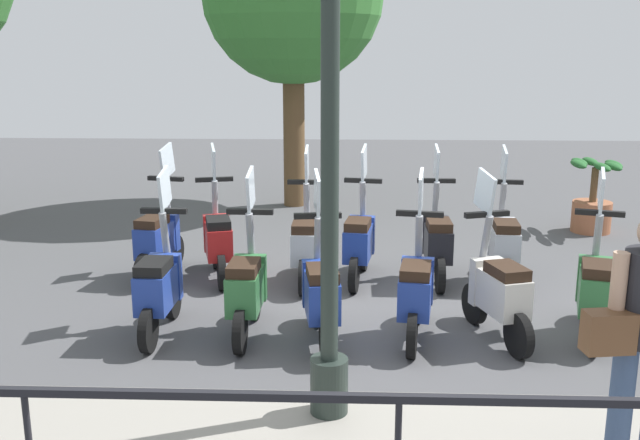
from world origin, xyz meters
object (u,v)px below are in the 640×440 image
object	(u,v)px
scooter_far_0	(503,243)
scooter_near_1	(498,290)
scooter_near_0	(595,288)
scooter_far_2	(359,241)
scooter_far_4	(218,239)
scooter_near_4	(247,287)
scooter_far_5	(159,238)
scooter_near_5	(159,285)
scooter_near_3	(321,292)
scooter_near_2	(416,290)
lamp_post_near	(330,132)
scooter_far_3	(305,243)
potted_palm	(593,202)
scooter_far_1	(437,241)

from	to	relation	value
scooter_far_0	scooter_near_1	bearing A→B (deg)	170.94
scooter_near_0	scooter_far_0	bearing A→B (deg)	34.29
scooter_far_2	scooter_far_4	size ratio (longest dim) A/B	1.00
scooter_near_1	scooter_near_4	size ratio (longest dim) A/B	1.00
scooter_near_4	scooter_far_5	xyz separation A→B (m)	(1.69, 1.27, 0.00)
scooter_near_5	scooter_far_5	bearing A→B (deg)	16.10
scooter_near_1	scooter_far_4	bearing A→B (deg)	42.40
scooter_near_1	scooter_far_5	xyz separation A→B (m)	(1.70, 3.56, 0.00)
scooter_near_1	scooter_near_3	distance (m)	1.61
scooter_near_0	scooter_near_2	bearing A→B (deg)	109.99
scooter_near_0	scooter_far_0	xyz separation A→B (m)	(1.55, 0.51, 0.00)
lamp_post_near	scooter_far_3	distance (m)	3.62
scooter_near_5	scooter_far_4	distance (m)	1.68
scooter_near_4	scooter_far_2	world-z (taller)	same
scooter_near_2	scooter_far_0	bearing A→B (deg)	-25.85
scooter_near_2	scooter_near_3	xyz separation A→B (m)	(-0.11, 0.87, 0.00)
scooter_far_5	scooter_near_1	bearing A→B (deg)	-105.27
potted_palm	scooter_far_0	bearing A→B (deg)	143.45
potted_palm	scooter_near_4	world-z (taller)	scooter_near_4
scooter_near_1	scooter_far_4	world-z (taller)	same
scooter_near_5	scooter_far_5	size ratio (longest dim) A/B	1.00
lamp_post_near	scooter_near_4	size ratio (longest dim) A/B	2.86
scooter_far_3	scooter_far_4	size ratio (longest dim) A/B	1.00
scooter_far_1	scooter_far_5	size ratio (longest dim) A/B	1.00
scooter_near_0	scooter_far_5	size ratio (longest dim) A/B	1.00
scooter_near_1	scooter_near_3	bearing A→B (deg)	77.28
scooter_near_2	scooter_far_4	size ratio (longest dim) A/B	1.00
scooter_near_1	scooter_far_3	xyz separation A→B (m)	(1.54, 1.85, 0.00)
scooter_far_5	scooter_near_5	bearing A→B (deg)	-154.84
scooter_near_0	scooter_near_2	distance (m)	1.65
scooter_near_1	scooter_far_0	world-z (taller)	same
scooter_far_1	potted_palm	bearing A→B (deg)	-46.40
lamp_post_near	scooter_near_5	bearing A→B (deg)	43.86
scooter_near_3	potted_palm	bearing A→B (deg)	-50.19
lamp_post_near	potted_palm	xyz separation A→B (m)	(5.75, -3.69, -1.66)
lamp_post_near	scooter_far_0	xyz separation A→B (m)	(3.32, -1.89, -1.63)
scooter_near_4	scooter_near_1	bearing A→B (deg)	-88.79
lamp_post_near	scooter_near_2	distance (m)	2.44
scooter_near_4	scooter_far_4	size ratio (longest dim) A/B	1.00
lamp_post_near	scooter_near_5	size ratio (longest dim) A/B	2.86
scooter_near_1	scooter_far_2	bearing A→B (deg)	19.36
scooter_far_3	scooter_far_5	distance (m)	1.73
scooter_far_0	scooter_near_0	bearing A→B (deg)	-157.42
potted_palm	scooter_near_1	size ratio (longest dim) A/B	0.69
scooter_near_2	scooter_near_4	bearing A→B (deg)	97.69
scooter_near_1	scooter_far_3	bearing A→B (deg)	32.83
scooter_far_1	scooter_far_4	size ratio (longest dim) A/B	1.00
scooter_near_5	scooter_far_4	size ratio (longest dim) A/B	1.00
scooter_near_4	scooter_near_5	bearing A→B (deg)	91.17
scooter_near_1	scooter_far_1	distance (m)	1.72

